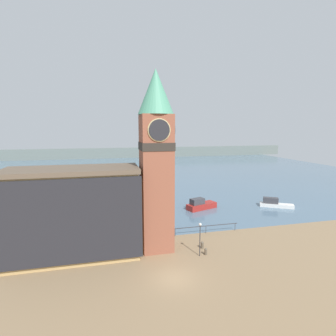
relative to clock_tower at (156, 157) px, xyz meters
name	(u,v)px	position (x,y,z in m)	size (l,w,h in m)	color
ground_plane	(174,279)	(0.37, -6.93, -11.18)	(160.00, 160.00, 0.00)	#846B4C
water	(124,170)	(0.37, 63.16, -11.18)	(160.00, 120.00, 0.00)	slate
far_shoreline	(119,153)	(0.37, 103.16, -8.68)	(180.00, 3.00, 5.00)	slate
pier_railing	(206,227)	(7.51, 2.91, -10.24)	(9.48, 0.08, 1.09)	#333338
clock_tower	(156,157)	(0.00, 0.00, 0.00)	(4.10, 4.10, 21.05)	brown
pier_building	(74,213)	(-9.36, 0.00, -6.06)	(14.49, 5.94, 10.19)	tan
boat_near	(201,205)	(10.70, 13.65, -10.43)	(6.02, 3.76, 2.06)	maroon
boat_far	(275,204)	(24.58, 11.68, -10.57)	(5.89, 4.29, 1.72)	silver
mooring_bollard_near	(206,251)	(5.16, -3.02, -10.75)	(0.32, 0.32, 0.80)	brown
mooring_bollard_far	(202,245)	(5.36, -1.38, -10.71)	(0.36, 0.36, 0.86)	brown
lamp_post	(200,233)	(4.39, -3.12, -8.43)	(0.32, 0.32, 3.94)	#2D2D33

